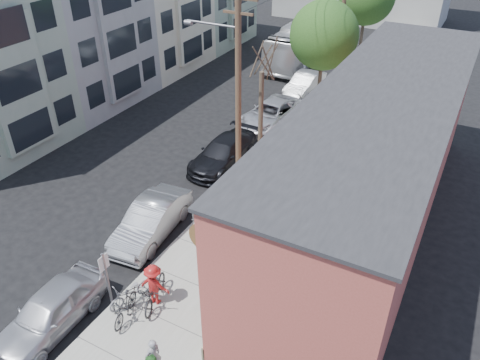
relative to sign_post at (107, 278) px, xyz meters
The scene contains 24 objects.
ground 5.43m from the sign_post, 117.37° to the left, with size 120.00×120.00×0.00m, color black.
sidewalk 15.75m from the sign_post, 83.03° to the left, with size 4.50×58.00×0.15m, color #98988D.
cafe_building 11.71m from the sign_post, 55.15° to the left, with size 6.60×20.20×6.61m.
apartment_row 23.51m from the sign_post, 127.45° to the left, with size 6.30×32.00×9.00m.
sign_post is the anchor object (origin of this frame).
parking_meter_near 5.56m from the sign_post, 91.04° to the left, with size 0.14×0.14×1.24m.
parking_meter_far 13.61m from the sign_post, 90.42° to the left, with size 0.14×0.14×1.24m.
utility_pole_near 10.07m from the sign_post, 89.75° to the left, with size 3.57×0.28×10.00m.
utility_pole_far 24.96m from the sign_post, 89.77° to the left, with size 1.80×0.28×10.00m.
tree_bare 11.18m from the sign_post, 87.68° to the left, with size 0.24×0.24×5.59m.
tree_leafy_mid 20.26m from the sign_post, 88.71° to the left, with size 4.27×4.27×7.24m.
patio_chair_a 4.47m from the sign_post, 27.85° to the left, with size 0.50×0.50×0.88m, color #134521, non-canonical shape.
patio_chair_b 4.37m from the sign_post, 32.44° to the left, with size 0.50×0.50×0.88m, color #134521, non-canonical shape.
patron_grey 3.26m from the sign_post, 24.52° to the right, with size 0.55×0.36×1.52m, color gray.
cyclist 1.75m from the sign_post, 46.19° to the left, with size 1.13×0.65×1.75m, color maroon.
cyclist_bike 1.92m from the sign_post, 46.19° to the left, with size 0.73×2.09×1.10m, color black.
parked_bike_a 1.30m from the sign_post, ahead, with size 0.49×1.72×1.04m, color black.
parked_bike_b 1.40m from the sign_post, 68.00° to the left, with size 0.64×1.83×0.96m, color slate.
car_0 2.35m from the sign_post, 137.98° to the right, with size 1.79×4.45×1.52m, color #B1B2BA.
car_1 4.75m from the sign_post, 109.54° to the left, with size 1.68×4.82×1.59m, color #989A9F.
car_2 11.30m from the sign_post, 99.03° to the left, with size 2.09×5.14×1.49m, color black.
car_3 17.01m from the sign_post, 95.24° to the left, with size 2.52×5.46×1.52m, color #B4B6BD.
car_4 22.79m from the sign_post, 93.90° to the left, with size 1.59×4.57×1.51m, color #97999E.
bus 30.09m from the sign_post, 98.40° to the left, with size 2.74×11.73×3.27m, color white.
Camera 1 is at (11.91, -12.68, 13.48)m, focal length 35.00 mm.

